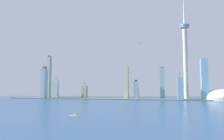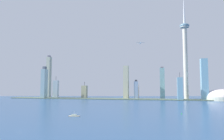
{
  "view_description": "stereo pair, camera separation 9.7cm",
  "coord_description": "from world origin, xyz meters",
  "px_view_note": "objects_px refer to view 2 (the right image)",
  "views": [
    {
      "loc": [
        135.77,
        -183.86,
        41.9
      ],
      "look_at": [
        -36.67,
        543.86,
        103.23
      ],
      "focal_mm": 33.77,
      "sensor_mm": 36.0,
      "label": 1
    },
    {
      "loc": [
        135.87,
        -183.84,
        41.9
      ],
      "look_at": [
        -36.67,
        543.86,
        103.23
      ],
      "focal_mm": 33.77,
      "sensor_mm": 36.0,
      "label": 2
    }
  ],
  "objects_px": {
    "skyscraper_1": "(49,77)",
    "skyscraper_3": "(137,92)",
    "observation_tower": "(185,49)",
    "stadium_dome": "(222,97)",
    "skyscraper_4": "(136,90)",
    "skyscraper_0": "(44,83)",
    "skyscraper_6": "(204,79)",
    "skyscraper_7": "(56,89)",
    "boat_4": "(74,116)",
    "skyscraper_2": "(162,83)",
    "skyscraper_9": "(180,89)",
    "skyscraper_5": "(126,82)",
    "channel_buoy_0": "(182,113)",
    "skyscraper_8": "(84,92)",
    "airplane": "(140,43)"
  },
  "relations": [
    {
      "from": "skyscraper_1",
      "to": "boat_4",
      "type": "relative_size",
      "value": 11.14
    },
    {
      "from": "skyscraper_1",
      "to": "skyscraper_9",
      "type": "xyz_separation_m",
      "value": [
        525.08,
        -94.61,
        -49.83
      ]
    },
    {
      "from": "skyscraper_9",
      "to": "skyscraper_5",
      "type": "bearing_deg",
      "value": 166.87
    },
    {
      "from": "boat_4",
      "to": "airplane",
      "type": "bearing_deg",
      "value": -103.32
    },
    {
      "from": "stadium_dome",
      "to": "boat_4",
      "type": "relative_size",
      "value": 6.65
    },
    {
      "from": "skyscraper_0",
      "to": "boat_4",
      "type": "height_order",
      "value": "skyscraper_0"
    },
    {
      "from": "skyscraper_5",
      "to": "stadium_dome",
      "type": "bearing_deg",
      "value": -2.91
    },
    {
      "from": "skyscraper_0",
      "to": "skyscraper_6",
      "type": "xyz_separation_m",
      "value": [
        568.84,
        14.68,
        10.33
      ]
    },
    {
      "from": "observation_tower",
      "to": "skyscraper_3",
      "type": "distance_m",
      "value": 234.23
    },
    {
      "from": "observation_tower",
      "to": "skyscraper_8",
      "type": "relative_size",
      "value": 5.88
    },
    {
      "from": "skyscraper_3",
      "to": "skyscraper_5",
      "type": "relative_size",
      "value": 0.39
    },
    {
      "from": "skyscraper_4",
      "to": "channel_buoy_0",
      "type": "height_order",
      "value": "skyscraper_4"
    },
    {
      "from": "skyscraper_2",
      "to": "skyscraper_3",
      "type": "bearing_deg",
      "value": 172.49
    },
    {
      "from": "observation_tower",
      "to": "skyscraper_5",
      "type": "distance_m",
      "value": 237.07
    },
    {
      "from": "stadium_dome",
      "to": "boat_4",
      "type": "bearing_deg",
      "value": -124.18
    },
    {
      "from": "skyscraper_6",
      "to": "channel_buoy_0",
      "type": "bearing_deg",
      "value": -105.25
    },
    {
      "from": "skyscraper_2",
      "to": "observation_tower",
      "type": "bearing_deg",
      "value": -18.01
    },
    {
      "from": "skyscraper_4",
      "to": "skyscraper_7",
      "type": "distance_m",
      "value": 314.17
    },
    {
      "from": "stadium_dome",
      "to": "skyscraper_8",
      "type": "bearing_deg",
      "value": 174.44
    },
    {
      "from": "skyscraper_0",
      "to": "skyscraper_2",
      "type": "height_order",
      "value": "skyscraper_0"
    },
    {
      "from": "skyscraper_1",
      "to": "skyscraper_7",
      "type": "relative_size",
      "value": 2.1
    },
    {
      "from": "boat_4",
      "to": "skyscraper_0",
      "type": "bearing_deg",
      "value": -61.37
    },
    {
      "from": "observation_tower",
      "to": "skyscraper_1",
      "type": "xyz_separation_m",
      "value": [
        -549.84,
        44.1,
        -87.02
      ]
    },
    {
      "from": "observation_tower",
      "to": "channel_buoy_0",
      "type": "relative_size",
      "value": 143.06
    },
    {
      "from": "skyscraper_7",
      "to": "skyscraper_9",
      "type": "xyz_separation_m",
      "value": [
        461.11,
        -39.25,
        2.82
      ]
    },
    {
      "from": "skyscraper_2",
      "to": "skyscraper_4",
      "type": "relative_size",
      "value": 1.69
    },
    {
      "from": "observation_tower",
      "to": "skyscraper_2",
      "type": "relative_size",
      "value": 3.2
    },
    {
      "from": "skyscraper_6",
      "to": "skyscraper_7",
      "type": "xyz_separation_m",
      "value": [
        -538.83,
        19.47,
        -33.36
      ]
    },
    {
      "from": "skyscraper_2",
      "to": "skyscraper_7",
      "type": "relative_size",
      "value": 1.38
    },
    {
      "from": "skyscraper_1",
      "to": "boat_4",
      "type": "height_order",
      "value": "skyscraper_1"
    },
    {
      "from": "stadium_dome",
      "to": "skyscraper_9",
      "type": "xyz_separation_m",
      "value": [
        -128.88,
        -26.85,
        26.06
      ]
    },
    {
      "from": "skyscraper_1",
      "to": "skyscraper_3",
      "type": "bearing_deg",
      "value": -0.85
    },
    {
      "from": "skyscraper_2",
      "to": "skyscraper_8",
      "type": "distance_m",
      "value": 302.08
    },
    {
      "from": "skyscraper_3",
      "to": "skyscraper_4",
      "type": "xyz_separation_m",
      "value": [
        3.79,
        -43.73,
        8.98
      ]
    },
    {
      "from": "skyscraper_0",
      "to": "skyscraper_7",
      "type": "distance_m",
      "value": 50.97
    },
    {
      "from": "channel_buoy_0",
      "to": "skyscraper_1",
      "type": "bearing_deg",
      "value": 137.21
    },
    {
      "from": "skyscraper_4",
      "to": "skyscraper_0",
      "type": "bearing_deg",
      "value": -173.34
    },
    {
      "from": "skyscraper_4",
      "to": "airplane",
      "type": "relative_size",
      "value": 2.29
    },
    {
      "from": "skyscraper_7",
      "to": "skyscraper_6",
      "type": "bearing_deg",
      "value": -2.07
    },
    {
      "from": "skyscraper_6",
      "to": "channel_buoy_0",
      "type": "relative_size",
      "value": 51.76
    },
    {
      "from": "stadium_dome",
      "to": "skyscraper_4",
      "type": "relative_size",
      "value": 1.54
    },
    {
      "from": "skyscraper_8",
      "to": "airplane",
      "type": "distance_m",
      "value": 289.37
    },
    {
      "from": "stadium_dome",
      "to": "skyscraper_3",
      "type": "bearing_deg",
      "value": 167.47
    },
    {
      "from": "observation_tower",
      "to": "stadium_dome",
      "type": "bearing_deg",
      "value": -12.8
    },
    {
      "from": "skyscraper_6",
      "to": "skyscraper_7",
      "type": "bearing_deg",
      "value": 177.93
    },
    {
      "from": "stadium_dome",
      "to": "skyscraper_8",
      "type": "xyz_separation_m",
      "value": [
        -484.03,
        47.13,
        13.49
      ]
    },
    {
      "from": "skyscraper_5",
      "to": "channel_buoy_0",
      "type": "relative_size",
      "value": 45.98
    },
    {
      "from": "skyscraper_2",
      "to": "skyscraper_7",
      "type": "bearing_deg",
      "value": -174.78
    },
    {
      "from": "skyscraper_4",
      "to": "skyscraper_9",
      "type": "xyz_separation_m",
      "value": [
        147.01,
        -45.3,
        4.36
      ]
    },
    {
      "from": "skyscraper_1",
      "to": "skyscraper_6",
      "type": "xyz_separation_m",
      "value": [
        602.79,
        -74.83,
        -19.29
      ]
    }
  ]
}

